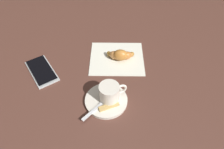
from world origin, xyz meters
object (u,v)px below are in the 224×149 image
(saucer, at_px, (106,100))
(cell_phone, at_px, (42,70))
(croissant, at_px, (120,55))
(sugar_packet, at_px, (109,106))
(teaspoon, at_px, (105,101))
(espresso_cup, at_px, (110,93))
(napkin, at_px, (117,58))

(saucer, distance_m, cell_phone, 0.26)
(croissant, relative_size, cell_phone, 0.66)
(sugar_packet, bearing_deg, teaspoon, 100.70)
(espresso_cup, xyz_separation_m, napkin, (-0.19, 0.05, -0.04))
(sugar_packet, height_order, croissant, croissant)
(teaspoon, height_order, cell_phone, teaspoon)
(saucer, xyz_separation_m, sugar_packet, (0.03, 0.01, 0.01))
(saucer, bearing_deg, croissant, 159.20)
(saucer, relative_size, espresso_cup, 1.50)
(cell_phone, bearing_deg, espresso_cup, 56.45)
(teaspoon, bearing_deg, espresso_cup, 120.86)
(sugar_packet, bearing_deg, saucer, 85.37)
(saucer, height_order, espresso_cup, espresso_cup)
(saucer, distance_m, sugar_packet, 0.03)
(saucer, height_order, napkin, saucer)
(teaspoon, bearing_deg, sugar_packet, 26.56)
(sugar_packet, distance_m, cell_phone, 0.28)
(espresso_cup, bearing_deg, cell_phone, -123.55)
(napkin, bearing_deg, sugar_packet, -13.35)
(teaspoon, relative_size, napkin, 0.58)
(sugar_packet, bearing_deg, croissant, 57.30)
(napkin, xyz_separation_m, croissant, (0.01, 0.01, 0.02))
(espresso_cup, distance_m, croissant, 0.19)
(croissant, bearing_deg, espresso_cup, -17.78)
(teaspoon, relative_size, cell_phone, 0.69)
(teaspoon, bearing_deg, saucer, 143.43)
(napkin, bearing_deg, croissant, 58.83)
(saucer, distance_m, napkin, 0.20)
(sugar_packet, relative_size, napkin, 0.32)
(saucer, distance_m, teaspoon, 0.01)
(napkin, distance_m, croissant, 0.02)
(espresso_cup, height_order, sugar_packet, espresso_cup)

